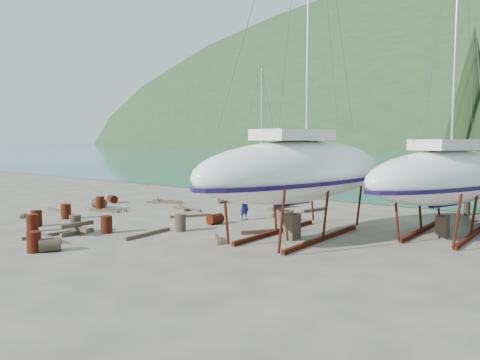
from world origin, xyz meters
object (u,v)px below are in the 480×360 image
Objects in this scene: large_sailboat_far at (447,176)px; worker at (245,204)px; small_sailboat_shore at (259,178)px; large_sailboat_near at (299,171)px.

large_sailboat_far is 10.92m from worker.
large_sailboat_far is at bearing -28.66° from small_sailboat_shore.
small_sailboat_shore is at bearing 177.97° from large_sailboat_far.
large_sailboat_far is at bearing -72.80° from worker.
large_sailboat_near reaches higher than worker.
large_sailboat_near is 1.12× the size of large_sailboat_far.
large_sailboat_near is 1.97× the size of small_sailboat_shore.
small_sailboat_shore reaches higher than worker.
small_sailboat_shore is at bearing 142.65° from large_sailboat_near.
large_sailboat_near reaches higher than small_sailboat_shore.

